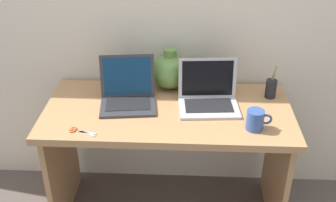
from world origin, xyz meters
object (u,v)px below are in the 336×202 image
object	(u,v)px
laptop_right	(208,94)
scissors	(78,131)
laptop_left	(128,91)
pen_cup	(271,88)
coffee_mug	(256,120)
green_vase	(170,71)

from	to	relation	value
laptop_right	scissors	world-z (taller)	laptop_right
laptop_left	laptop_right	distance (m)	0.44
laptop_left	pen_cup	distance (m)	0.81
laptop_right	pen_cup	xyz separation A→B (m)	(0.36, 0.09, -0.01)
coffee_mug	laptop_right	bearing A→B (deg)	133.37
coffee_mug	laptop_left	bearing A→B (deg)	160.35
pen_cup	coffee_mug	bearing A→B (deg)	-111.43
laptop_right	pen_cup	bearing A→B (deg)	14.32
pen_cup	scissors	xyz separation A→B (m)	(-1.02, -0.40, -0.05)
laptop_left	laptop_right	size ratio (longest dim) A/B	0.96
laptop_left	green_vase	distance (m)	0.30
laptop_right	coffee_mug	bearing A→B (deg)	-46.63
coffee_mug	scissors	world-z (taller)	coffee_mug
laptop_right	pen_cup	world-z (taller)	laptop_right
laptop_left	coffee_mug	world-z (taller)	laptop_left
laptop_left	green_vase	bearing A→B (deg)	40.12
laptop_left	laptop_right	xyz separation A→B (m)	(0.44, 0.00, -0.00)
pen_cup	scissors	world-z (taller)	pen_cup
laptop_right	scissors	xyz separation A→B (m)	(-0.66, -0.31, -0.06)
green_vase	scissors	xyz separation A→B (m)	(-0.44, -0.50, -0.10)
coffee_mug	pen_cup	world-z (taller)	pen_cup
scissors	laptop_right	bearing A→B (deg)	25.09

